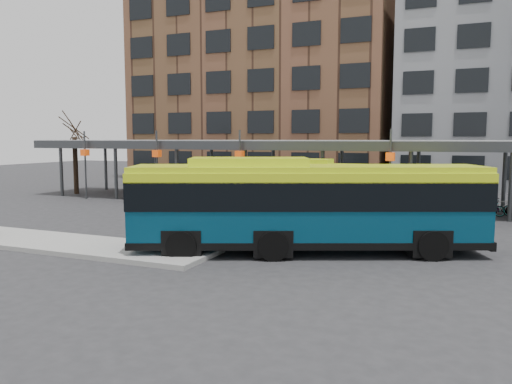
% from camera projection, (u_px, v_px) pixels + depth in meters
% --- Properties ---
extents(ground, '(120.00, 120.00, 0.00)m').
position_uv_depth(ground, '(209.00, 241.00, 20.82)').
color(ground, '#28282B').
rests_on(ground, ground).
extents(boarding_island, '(14.00, 3.00, 0.18)m').
position_uv_depth(boarding_island, '(53.00, 242.00, 20.17)').
color(boarding_island, gray).
rests_on(boarding_island, ground).
extents(canopy, '(40.00, 6.53, 4.80)m').
position_uv_depth(canopy, '(301.00, 144.00, 32.23)').
color(canopy, '#999B9E').
rests_on(canopy, ground).
extents(tree, '(1.64, 1.64, 5.60)m').
position_uv_depth(tree, '(75.00, 163.00, 38.47)').
color(tree, black).
rests_on(tree, ground).
extents(building_brick, '(26.00, 14.00, 22.00)m').
position_uv_depth(building_brick, '(267.00, 75.00, 52.84)').
color(building_brick, brown).
rests_on(building_brick, ground).
extents(bus_front, '(13.01, 7.58, 3.57)m').
position_uv_depth(bus_front, '(305.00, 204.00, 18.62)').
color(bus_front, '#07354D').
rests_on(bus_front, ground).
extents(bus_rear, '(11.64, 3.04, 3.18)m').
position_uv_depth(bus_rear, '(329.00, 188.00, 26.65)').
color(bus_rear, '#07354D').
rests_on(bus_rear, ground).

